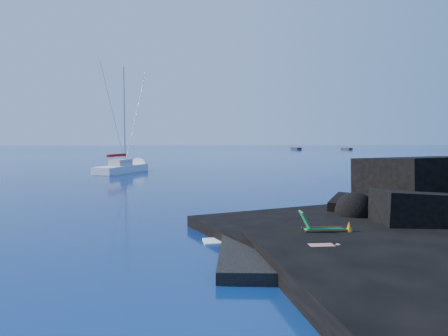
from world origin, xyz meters
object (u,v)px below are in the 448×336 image
object	(u,v)px
distant_boat_a	(296,150)
distant_boat_b	(347,150)
marker_cone	(349,230)
deck_chair	(324,223)
sunbather	(321,248)
sailboat	(123,172)

from	to	relation	value
distant_boat_a	distant_boat_b	bearing A→B (deg)	-22.35
marker_cone	deck_chair	bearing A→B (deg)	164.02
distant_boat_a	deck_chair	bearing A→B (deg)	-114.70
sunbather	distant_boat_b	size ratio (longest dim) A/B	0.36
sailboat	distant_boat_b	distance (m)	103.07
sunbather	distant_boat_a	world-z (taller)	sunbather
marker_cone	distant_boat_a	xyz separation A→B (m)	(27.41, 123.47, -0.66)
marker_cone	sunbather	bearing A→B (deg)	-129.92
sailboat	marker_cone	world-z (taller)	sailboat
sailboat	distant_boat_a	world-z (taller)	sailboat
distant_boat_a	distant_boat_b	size ratio (longest dim) A/B	1.12
deck_chair	distant_boat_a	world-z (taller)	deck_chair
sunbather	marker_cone	distance (m)	2.33
deck_chair	distant_boat_b	world-z (taller)	deck_chair
sunbather	distant_boat_b	distance (m)	130.18
sailboat	distant_boat_b	bearing A→B (deg)	79.00
sailboat	marker_cone	xyz separation A→B (m)	(13.06, -34.04, 0.66)
sailboat	deck_chair	xyz separation A→B (m)	(12.27, -33.82, 0.87)
deck_chair	distant_boat_b	xyz separation A→B (m)	(43.72, 120.36, -0.87)
distant_boat_b	marker_cone	bearing A→B (deg)	-124.19
deck_chair	marker_cone	bearing A→B (deg)	-15.39
sailboat	marker_cone	size ratio (longest dim) A/B	18.56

